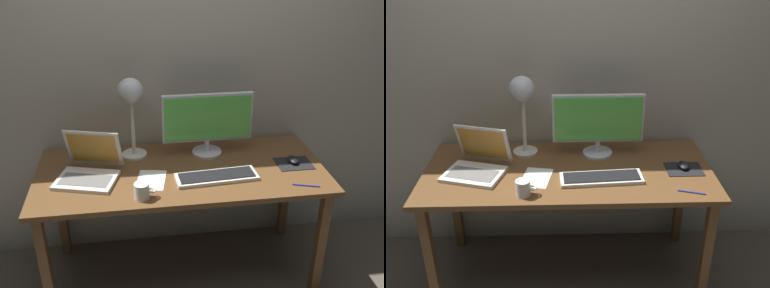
# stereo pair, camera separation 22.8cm
# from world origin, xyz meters

# --- Properties ---
(ground_plane) EXTENTS (4.80, 4.80, 0.00)m
(ground_plane) POSITION_xyz_m (0.00, 0.00, 0.00)
(ground_plane) COLOR brown
(ground_plane) RESTS_ON ground
(back_wall) EXTENTS (4.80, 0.06, 2.60)m
(back_wall) POSITION_xyz_m (0.00, 0.40, 1.30)
(back_wall) COLOR #B2A893
(back_wall) RESTS_ON ground
(desk) EXTENTS (1.60, 0.70, 0.74)m
(desk) POSITION_xyz_m (0.00, 0.00, 0.66)
(desk) COLOR brown
(desk) RESTS_ON ground
(monitor) EXTENTS (0.53, 0.18, 0.37)m
(monitor) POSITION_xyz_m (0.18, 0.18, 0.95)
(monitor) COLOR silver
(monitor) RESTS_ON desk
(keyboard_main) EXTENTS (0.45, 0.17, 0.03)m
(keyboard_main) POSITION_xyz_m (0.18, -0.12, 0.75)
(keyboard_main) COLOR silver
(keyboard_main) RESTS_ON desk
(laptop) EXTENTS (0.38, 0.37, 0.24)m
(laptop) POSITION_xyz_m (-0.49, 0.01, 0.81)
(laptop) COLOR silver
(laptop) RESTS_ON desk
(desk_lamp) EXTENTS (0.15, 0.15, 0.47)m
(desk_lamp) POSITION_xyz_m (-0.25, 0.21, 1.09)
(desk_lamp) COLOR beige
(desk_lamp) RESTS_ON desk
(mousepad) EXTENTS (0.20, 0.16, 0.00)m
(mousepad) POSITION_xyz_m (0.65, -0.02, 0.74)
(mousepad) COLOR black
(mousepad) RESTS_ON desk
(mouse) EXTENTS (0.06, 0.10, 0.03)m
(mouse) POSITION_xyz_m (0.64, -0.01, 0.76)
(mouse) COLOR black
(mouse) RESTS_ON mousepad
(coffee_mug) EXTENTS (0.11, 0.08, 0.08)m
(coffee_mug) POSITION_xyz_m (-0.23, -0.26, 0.78)
(coffee_mug) COLOR white
(coffee_mug) RESTS_ON desk
(paper_sheet_near_mouse) EXTENTS (0.18, 0.23, 0.00)m
(paper_sheet_near_mouse) POSITION_xyz_m (-0.17, -0.09, 0.74)
(paper_sheet_near_mouse) COLOR white
(paper_sheet_near_mouse) RESTS_ON desk
(pen) EXTENTS (0.14, 0.05, 0.01)m
(pen) POSITION_xyz_m (0.62, -0.26, 0.74)
(pen) COLOR #2633A5
(pen) RESTS_ON desk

